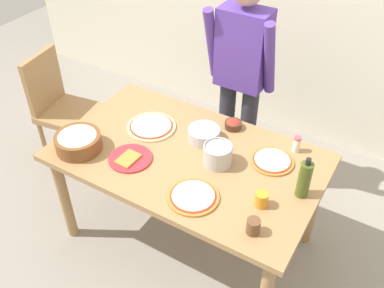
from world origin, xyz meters
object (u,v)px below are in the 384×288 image
object	(u,v)px
chair_wooden_left	(59,104)
pizza_second_cooked	(272,161)
cup_small_brown	(253,226)
popcorn_bowl	(78,141)
small_sauce_bowl	(233,124)
person_cook	(241,73)
steel_pot	(218,154)
pizza_raw_on_board	(151,126)
plate_with_slice	(130,158)
cup_orange	(261,199)
dining_table	(188,166)
olive_oil_bottle	(304,179)
pizza_cooked_on_tray	(193,196)
mixing_bowl_steel	(204,134)
salt_shaker	(297,144)

from	to	relation	value
chair_wooden_left	pizza_second_cooked	distance (m)	1.80
chair_wooden_left	cup_small_brown	world-z (taller)	chair_wooden_left
popcorn_bowl	small_sauce_bowl	world-z (taller)	popcorn_bowl
person_cook	small_sauce_bowl	size ratio (longest dim) A/B	14.73
person_cook	steel_pot	bearing A→B (deg)	-73.77
pizza_raw_on_board	small_sauce_bowl	bearing A→B (deg)	30.69
plate_with_slice	cup_orange	distance (m)	0.82
dining_table	pizza_raw_on_board	bearing A→B (deg)	161.96
person_cook	olive_oil_bottle	size ratio (longest dim) A/B	6.33
pizza_second_cooked	olive_oil_bottle	world-z (taller)	olive_oil_bottle
person_cook	cup_orange	size ratio (longest dim) A/B	19.06
cup_orange	dining_table	bearing A→B (deg)	164.70
dining_table	chair_wooden_left	distance (m)	1.35
pizza_raw_on_board	olive_oil_bottle	xyz separation A→B (m)	(1.04, -0.08, 0.10)
pizza_cooked_on_tray	olive_oil_bottle	xyz separation A→B (m)	(0.49, 0.32, 0.10)
pizza_second_cooked	mixing_bowl_steel	world-z (taller)	mixing_bowl_steel
plate_with_slice	cup_orange	bearing A→B (deg)	4.36
pizza_second_cooked	steel_pot	xyz separation A→B (m)	(-0.27, -0.17, 0.06)
pizza_cooked_on_tray	popcorn_bowl	xyz separation A→B (m)	(-0.81, -0.00, 0.05)
pizza_raw_on_board	salt_shaker	size ratio (longest dim) A/B	3.01
person_cook	cup_orange	world-z (taller)	person_cook
pizza_cooked_on_tray	chair_wooden_left	bearing A→B (deg)	161.64
chair_wooden_left	cup_orange	bearing A→B (deg)	-11.22
small_sauce_bowl	cup_small_brown	distance (m)	0.86
steel_pot	person_cook	bearing A→B (deg)	106.23
pizza_raw_on_board	salt_shaker	distance (m)	0.93
plate_with_slice	cup_small_brown	world-z (taller)	cup_small_brown
chair_wooden_left	olive_oil_bottle	world-z (taller)	olive_oil_bottle
mixing_bowl_steel	cup_small_brown	world-z (taller)	cup_small_brown
steel_pot	salt_shaker	world-z (taller)	steel_pot
person_cook	pizza_cooked_on_tray	world-z (taller)	person_cook
chair_wooden_left	small_sauce_bowl	xyz separation A→B (m)	(1.43, 0.16, 0.25)
pizza_cooked_on_tray	plate_with_slice	size ratio (longest dim) A/B	1.09
person_cook	cup_small_brown	world-z (taller)	person_cook
popcorn_bowl	pizza_raw_on_board	bearing A→B (deg)	57.53
mixing_bowl_steel	olive_oil_bottle	world-z (taller)	olive_oil_bottle
pizza_raw_on_board	person_cook	bearing A→B (deg)	63.61
plate_with_slice	popcorn_bowl	world-z (taller)	popcorn_bowl
plate_with_slice	popcorn_bowl	size ratio (longest dim) A/B	0.93
olive_oil_bottle	pizza_second_cooked	bearing A→B (deg)	145.19
olive_oil_bottle	cup_orange	distance (m)	0.25
cup_small_brown	dining_table	bearing A→B (deg)	149.99
plate_with_slice	steel_pot	size ratio (longest dim) A/B	1.50
olive_oil_bottle	salt_shaker	world-z (taller)	olive_oil_bottle
person_cook	steel_pot	distance (m)	0.77
pizza_cooked_on_tray	mixing_bowl_steel	xyz separation A→B (m)	(-0.20, 0.47, 0.03)
chair_wooden_left	steel_pot	distance (m)	1.55
olive_oil_bottle	cup_orange	bearing A→B (deg)	-130.32
cup_small_brown	olive_oil_bottle	bearing A→B (deg)	72.38
pizza_cooked_on_tray	mixing_bowl_steel	world-z (taller)	mixing_bowl_steel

